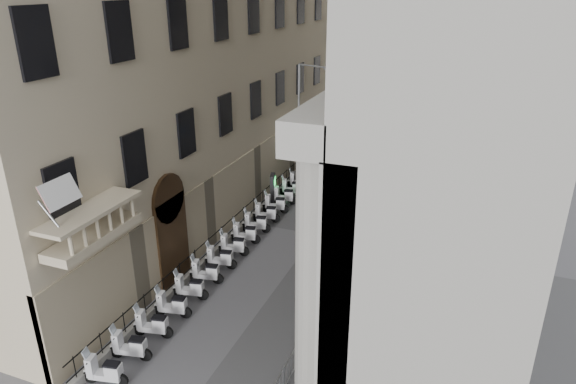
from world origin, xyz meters
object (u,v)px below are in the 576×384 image
at_px(street_lamp, 303,113).
at_px(info_kiosk, 273,188).
at_px(scooter_0, 107,384).
at_px(security_tent, 306,141).
at_px(pedestrian_a, 367,201).
at_px(pedestrian_b, 358,171).

relative_size(street_lamp, info_kiosk, 4.35).
bearing_deg(scooter_0, info_kiosk, -8.97).
relative_size(security_tent, pedestrian_a, 2.37).
bearing_deg(street_lamp, scooter_0, -70.59).
height_order(security_tent, pedestrian_a, security_tent).
height_order(street_lamp, pedestrian_a, street_lamp).
relative_size(scooter_0, street_lamp, 0.18).
bearing_deg(pedestrian_a, pedestrian_b, -79.60).
distance_m(scooter_0, security_tent, 22.81).
bearing_deg(pedestrian_a, street_lamp, -43.89).
xyz_separation_m(info_kiosk, pedestrian_a, (6.31, 0.36, -0.07)).
xyz_separation_m(street_lamp, info_kiosk, (-0.50, -4.33, -4.12)).
height_order(security_tent, info_kiosk, security_tent).
height_order(security_tent, street_lamp, street_lamp).
bearing_deg(scooter_0, pedestrian_b, -20.19).
bearing_deg(pedestrian_a, scooter_0, 63.54).
xyz_separation_m(info_kiosk, pedestrian_b, (4.37, 5.73, -0.18)).
xyz_separation_m(security_tent, pedestrian_b, (3.80, 0.86, -2.17)).
bearing_deg(security_tent, pedestrian_b, 12.75).
distance_m(scooter_0, street_lamp, 22.66).
height_order(scooter_0, security_tent, security_tent).
relative_size(security_tent, pedestrian_b, 2.70).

